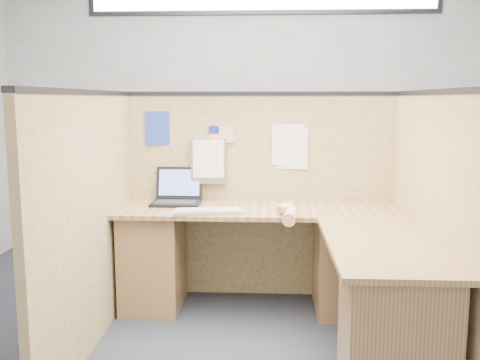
# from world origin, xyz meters

# --- Properties ---
(floor) EXTENTS (5.00, 5.00, 0.00)m
(floor) POSITION_xyz_m (0.00, 0.00, 0.00)
(floor) COLOR black
(floor) RESTS_ON ground
(wall_back) EXTENTS (5.00, 0.00, 5.00)m
(wall_back) POSITION_xyz_m (0.00, 2.25, 1.40)
(wall_back) COLOR gray
(wall_back) RESTS_ON floor
(wall_front) EXTENTS (5.00, 0.00, 5.00)m
(wall_front) POSITION_xyz_m (0.00, -2.25, 1.40)
(wall_front) COLOR gray
(wall_front) RESTS_ON floor
(cubicle_partitions) EXTENTS (2.06, 1.83, 1.53)m
(cubicle_partitions) POSITION_xyz_m (0.00, 0.43, 0.77)
(cubicle_partitions) COLOR brown
(cubicle_partitions) RESTS_ON floor
(l_desk) EXTENTS (1.95, 1.75, 0.73)m
(l_desk) POSITION_xyz_m (0.18, 0.29, 0.39)
(l_desk) COLOR brown
(l_desk) RESTS_ON floor
(laptop) EXTENTS (0.34, 0.33, 0.25)m
(laptop) POSITION_xyz_m (-0.60, 0.84, 0.79)
(laptop) COLOR black
(laptop) RESTS_ON l_desk
(keyboard) EXTENTS (0.47, 0.22, 0.03)m
(keyboard) POSITION_xyz_m (-0.33, 0.47, 0.74)
(keyboard) COLOR gray
(keyboard) RESTS_ON l_desk
(mouse) EXTENTS (0.13, 0.10, 0.05)m
(mouse) POSITION_xyz_m (0.18, 0.48, 0.75)
(mouse) COLOR silver
(mouse) RESTS_ON l_desk
(hand_forearm) EXTENTS (0.12, 0.42, 0.09)m
(hand_forearm) POSITION_xyz_m (0.19, 0.33, 0.77)
(hand_forearm) COLOR tan
(hand_forearm) RESTS_ON l_desk
(blue_poster) EXTENTS (0.19, 0.02, 0.25)m
(blue_poster) POSITION_xyz_m (-0.75, 0.97, 1.26)
(blue_poster) COLOR #22359F
(blue_poster) RESTS_ON cubicle_partitions
(american_flag) EXTENTS (0.19, 0.01, 0.33)m
(american_flag) POSITION_xyz_m (-0.30, 0.96, 1.21)
(american_flag) COLOR olive
(american_flag) RESTS_ON cubicle_partitions
(file_holder) EXTENTS (0.26, 0.05, 0.33)m
(file_holder) POSITION_xyz_m (-0.38, 0.94, 1.02)
(file_holder) COLOR slate
(file_holder) RESTS_ON cubicle_partitions
(paper_left) EXTENTS (0.23, 0.02, 0.30)m
(paper_left) POSITION_xyz_m (0.21, 0.97, 1.15)
(paper_left) COLOR white
(paper_left) RESTS_ON cubicle_partitions
(paper_right) EXTENTS (0.23, 0.02, 0.29)m
(paper_right) POSITION_xyz_m (0.23, 0.97, 1.11)
(paper_right) COLOR white
(paper_right) RESTS_ON cubicle_partitions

